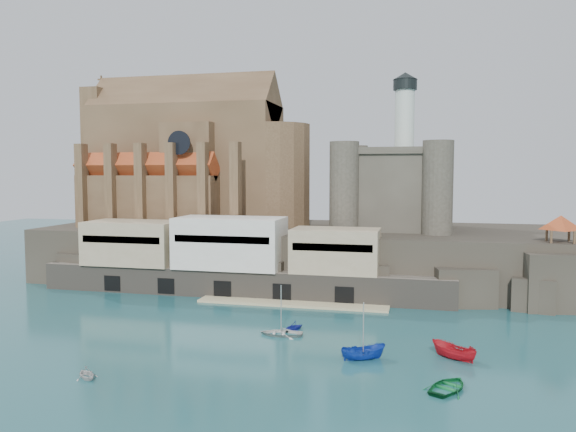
# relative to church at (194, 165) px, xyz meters

# --- Properties ---
(ground) EXTENTS (300.00, 300.00, 0.00)m
(ground) POSITION_rel_church_xyz_m (24.13, -41.85, -22.13)
(ground) COLOR #17494F
(ground) RESTS_ON ground
(promontory) EXTENTS (100.00, 36.00, 10.00)m
(promontory) POSITION_rel_church_xyz_m (23.94, -2.48, -17.20)
(promontory) COLOR black
(promontory) RESTS_ON ground
(quay) EXTENTS (70.00, 12.00, 13.05)m
(quay) POSITION_rel_church_xyz_m (13.94, -18.78, -16.06)
(quay) COLOR #645C50
(quay) RESTS_ON ground
(church) EXTENTS (47.00, 25.93, 30.51)m
(church) POSITION_rel_church_xyz_m (0.00, 0.00, 0.00)
(church) COLOR brown
(church) RESTS_ON promontory
(castle_keep) EXTENTS (21.20, 21.20, 29.30)m
(castle_keep) POSITION_rel_church_xyz_m (40.21, -0.78, -3.81)
(castle_keep) COLOR #403D32
(castle_keep) RESTS_ON promontory
(rock_outcrop) EXTENTS (14.50, 10.50, 8.70)m
(rock_outcrop) POSITION_rel_church_xyz_m (66.13, -16.01, -18.11)
(rock_outcrop) COLOR black
(rock_outcrop) RESTS_ON ground
(pavilion) EXTENTS (6.40, 6.40, 5.40)m
(pavilion) POSITION_rel_church_xyz_m (66.13, -15.85, -9.40)
(pavilion) COLOR brown
(pavilion) RESTS_ON rock_outcrop
(boat_1) EXTENTS (2.79, 2.98, 2.97)m
(boat_1) POSITION_rel_church_xyz_m (13.15, -59.16, -22.13)
(boat_1) COLOR beige
(boat_1) RESTS_ON ground
(boat_2) EXTENTS (2.62, 2.60, 5.14)m
(boat_2) POSITION_rel_church_xyz_m (39.56, -47.02, -22.13)
(boat_2) COLOR #11349F
(boat_2) RESTS_ON ground
(boat_3) EXTENTS (4.04, 2.83, 5.54)m
(boat_3) POSITION_rel_church_xyz_m (48.36, -53.69, -22.13)
(boat_3) COLOR #0E642E
(boat_3) RESTS_ON ground
(boat_5) EXTENTS (2.84, 2.82, 5.38)m
(boat_5) POSITION_rel_church_xyz_m (49.27, -44.50, -22.13)
(boat_5) COLOR red
(boat_5) RESTS_ON ground
(boat_6) EXTENTS (1.42, 3.96, 5.45)m
(boat_6) POSITION_rel_church_xyz_m (28.47, -40.08, -22.13)
(boat_6) COLOR silver
(boat_6) RESTS_ON ground
(boat_7) EXTENTS (2.85, 2.68, 2.84)m
(boat_7) POSITION_rel_church_xyz_m (29.52, -37.34, -22.13)
(boat_7) COLOR #192398
(boat_7) RESTS_ON ground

